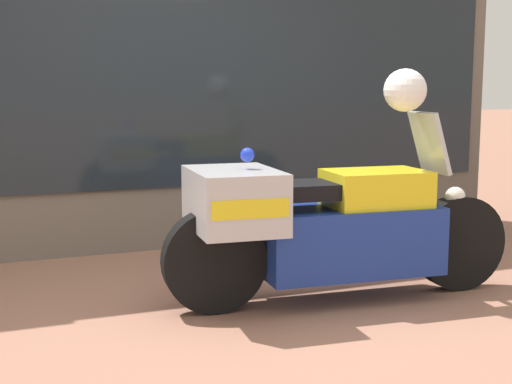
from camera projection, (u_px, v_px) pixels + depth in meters
ground_plane at (240, 308)px, 4.61m from camera, size 60.00×60.00×0.00m
shop_building at (104, 37)px, 6.00m from camera, size 6.65×0.55×3.65m
window_display at (209, 193)px, 6.58m from camera, size 5.15×0.30×1.80m
paramedic_motorcycle at (322, 223)px, 4.66m from camera, size 2.43×0.77×1.25m
white_helmet at (405, 90)px, 4.71m from camera, size 0.29×0.29×0.29m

